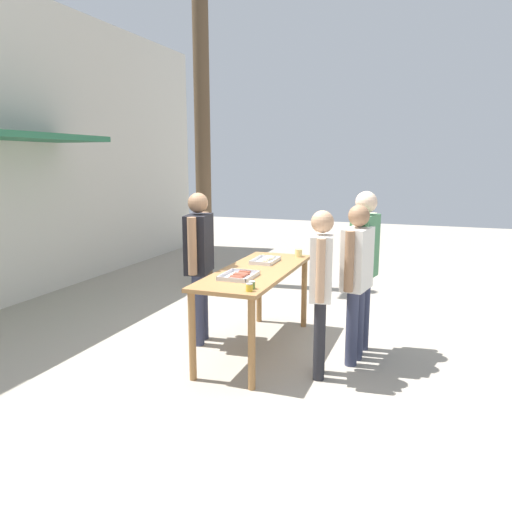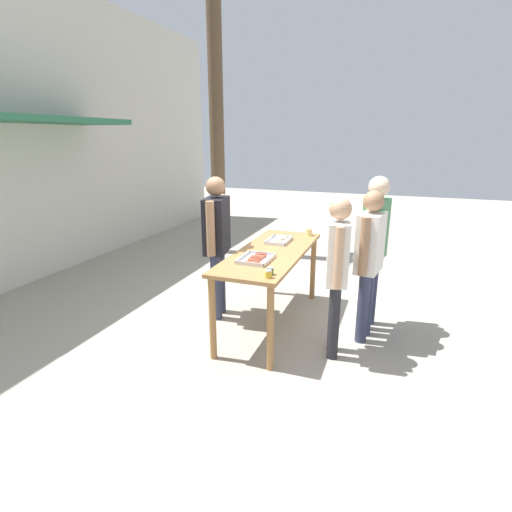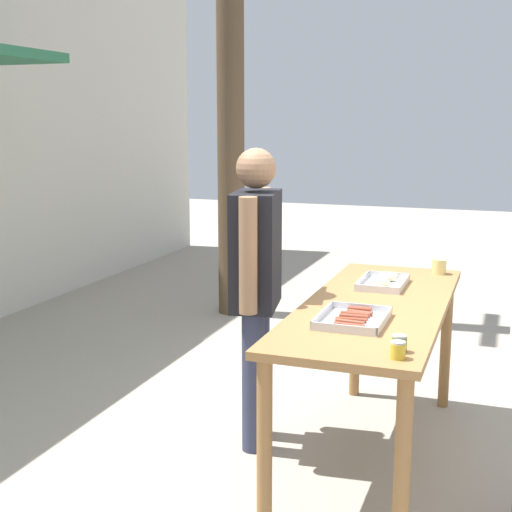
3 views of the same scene
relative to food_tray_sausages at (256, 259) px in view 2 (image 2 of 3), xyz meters
The scene contains 12 objects.
ground_plane 1.02m from the food_tray_sausages, ahead, with size 24.00×24.00×0.00m, color #A39989.
serving_table 0.44m from the food_tray_sausages, ahead, with size 2.02×0.73×0.92m.
food_tray_sausages is the anchor object (origin of this frame).
food_tray_buns 0.84m from the food_tray_sausages, ahead, with size 0.40×0.26×0.06m.
condiment_jar_mustard 0.55m from the food_tray_sausages, 148.15° to the right, with size 0.06×0.06×0.07m.
condiment_jar_ketchup 0.47m from the food_tray_sausages, 143.18° to the right, with size 0.06×0.06×0.07m.
beer_cup 1.31m from the food_tray_sausages, 12.23° to the right, with size 0.09×0.09×0.09m.
person_server_behind_table 0.78m from the food_tray_sausages, 57.29° to the left, with size 0.63×0.32×1.74m.
person_customer_holding_hotdog 0.86m from the food_tray_sausages, 92.12° to the right, with size 0.52×0.26×1.63m.
person_customer_with_cup 1.38m from the food_tray_sausages, 56.76° to the right, with size 0.53×0.28×1.77m.
person_customer_waiting_in_line 1.20m from the food_tray_sausages, 69.00° to the right, with size 0.59×0.29×1.65m.
utility_pole 4.16m from the food_tray_sausages, 31.36° to the left, with size 1.10×0.26×5.85m.
Camera 2 is at (-4.20, -1.34, 2.18)m, focal length 28.00 mm.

